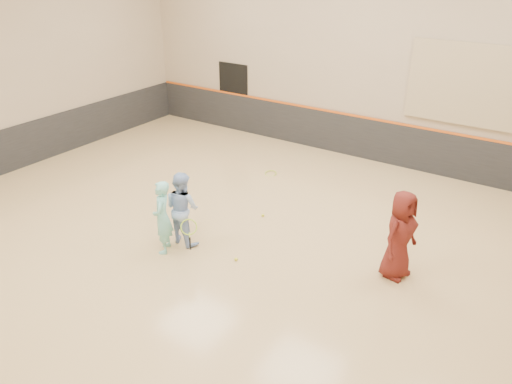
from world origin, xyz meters
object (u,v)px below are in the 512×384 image
Objects in this scene: instructor at (182,208)px; spare_racket at (271,171)px; young_man at (400,235)px; girl at (162,217)px.

spare_racket is at bearing -79.01° from instructor.
young_man is (4.05, 1.29, 0.08)m from instructor.
instructor reaches higher than spare_racket.
young_man is 5.18m from spare_racket.
instructor is 2.22× the size of spare_racket.
instructor is 3.99m from spare_racket.
young_man reaches higher than instructor.
instructor reaches higher than girl.
young_man is at bearing -30.78° from spare_racket.
girl is 2.17× the size of spare_racket.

